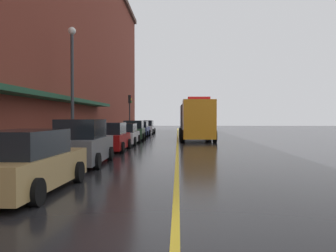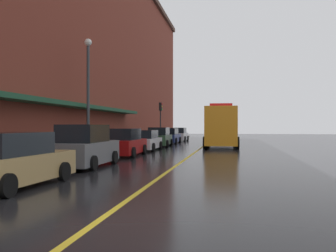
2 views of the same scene
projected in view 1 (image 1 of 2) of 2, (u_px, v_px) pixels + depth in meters
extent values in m
plane|color=black|center=(178.00, 141.00, 31.31)|extent=(112.00, 112.00, 0.00)
cube|color=gray|center=(106.00, 140.00, 31.49)|extent=(2.40, 70.00, 0.15)
cube|color=gold|center=(178.00, 141.00, 31.31)|extent=(0.16, 70.00, 0.01)
cube|color=maroon|center=(23.00, 31.00, 30.46)|extent=(10.95, 64.00, 18.45)
cube|color=#19472D|center=(66.00, 99.00, 22.44)|extent=(1.20, 22.40, 0.24)
cube|color=#A5844C|center=(29.00, 170.00, 9.73)|extent=(1.91, 4.94, 0.82)
cube|color=black|center=(24.00, 143.00, 9.47)|extent=(1.65, 2.74, 0.67)
cylinder|color=black|center=(23.00, 171.00, 11.30)|extent=(0.24, 0.65, 0.64)
cylinder|color=black|center=(78.00, 172.00, 11.19)|extent=(0.24, 0.65, 0.64)
cylinder|color=black|center=(36.00, 192.00, 8.17)|extent=(0.24, 0.65, 0.64)
cube|color=#595B60|center=(83.00, 149.00, 15.45)|extent=(1.82, 4.64, 0.96)
cube|color=black|center=(82.00, 129.00, 15.20)|extent=(1.62, 2.56, 0.78)
cylinder|color=black|center=(72.00, 154.00, 16.91)|extent=(0.23, 0.64, 0.64)
cylinder|color=black|center=(110.00, 154.00, 16.88)|extent=(0.23, 0.64, 0.64)
cylinder|color=black|center=(51.00, 161.00, 14.05)|extent=(0.23, 0.64, 0.64)
cylinder|color=black|center=(97.00, 161.00, 14.01)|extent=(0.23, 0.64, 0.64)
cube|color=maroon|center=(110.00, 141.00, 21.68)|extent=(1.90, 4.58, 0.83)
cube|color=black|center=(109.00, 128.00, 21.43)|extent=(1.70, 2.52, 0.68)
cylinder|color=black|center=(99.00, 144.00, 23.12)|extent=(0.22, 0.64, 0.64)
cylinder|color=black|center=(129.00, 144.00, 23.08)|extent=(0.22, 0.64, 0.64)
cylinder|color=black|center=(88.00, 147.00, 20.29)|extent=(0.22, 0.64, 0.64)
cylinder|color=black|center=(122.00, 148.00, 20.25)|extent=(0.22, 0.64, 0.64)
cube|color=silver|center=(125.00, 137.00, 26.87)|extent=(1.73, 4.41, 0.75)
cube|color=black|center=(124.00, 128.00, 26.63)|extent=(1.56, 2.43, 0.61)
cylinder|color=black|center=(116.00, 139.00, 28.27)|extent=(0.22, 0.64, 0.64)
cylinder|color=black|center=(139.00, 139.00, 28.21)|extent=(0.22, 0.64, 0.64)
cylinder|color=black|center=(110.00, 141.00, 25.54)|extent=(0.22, 0.64, 0.64)
cylinder|color=black|center=(134.00, 141.00, 25.48)|extent=(0.22, 0.64, 0.64)
cube|color=#2D5133|center=(134.00, 133.00, 32.31)|extent=(1.83, 4.36, 0.85)
cube|color=black|center=(134.00, 124.00, 32.08)|extent=(1.61, 2.41, 0.70)
cylinder|color=black|center=(126.00, 136.00, 33.66)|extent=(0.23, 0.64, 0.64)
cylinder|color=black|center=(145.00, 136.00, 33.65)|extent=(0.23, 0.64, 0.64)
cylinder|color=black|center=(122.00, 137.00, 30.98)|extent=(0.23, 0.64, 0.64)
cylinder|color=black|center=(143.00, 137.00, 30.98)|extent=(0.23, 0.64, 0.64)
cube|color=navy|center=(140.00, 131.00, 38.39)|extent=(1.85, 4.82, 0.78)
cube|color=black|center=(139.00, 124.00, 38.14)|extent=(1.66, 2.65, 0.64)
cylinder|color=black|center=(133.00, 133.00, 39.92)|extent=(0.22, 0.64, 0.64)
cylinder|color=black|center=(150.00, 133.00, 39.87)|extent=(0.22, 0.64, 0.64)
cylinder|color=black|center=(129.00, 134.00, 36.93)|extent=(0.22, 0.64, 0.64)
cylinder|color=black|center=(147.00, 134.00, 36.88)|extent=(0.22, 0.64, 0.64)
cube|color=silver|center=(146.00, 129.00, 44.53)|extent=(1.94, 4.22, 0.80)
cube|color=black|center=(146.00, 123.00, 44.31)|extent=(1.73, 2.33, 0.66)
cylinder|color=black|center=(139.00, 131.00, 45.88)|extent=(0.23, 0.64, 0.64)
cylinder|color=black|center=(154.00, 131.00, 45.80)|extent=(0.23, 0.64, 0.64)
cylinder|color=black|center=(137.00, 132.00, 43.28)|extent=(0.23, 0.64, 0.64)
cylinder|color=black|center=(153.00, 132.00, 43.20)|extent=(0.23, 0.64, 0.64)
cube|color=orange|center=(199.00, 119.00, 29.12)|extent=(2.59, 2.54, 3.09)
cube|color=#3F3F42|center=(195.00, 120.00, 33.74)|extent=(2.66, 6.09, 2.85)
cube|color=red|center=(199.00, 98.00, 29.08)|extent=(1.78, 0.64, 0.24)
cylinder|color=black|center=(215.00, 136.00, 29.23)|extent=(0.32, 1.01, 1.00)
cylinder|color=black|center=(183.00, 136.00, 29.25)|extent=(0.32, 1.01, 1.00)
cylinder|color=black|center=(210.00, 134.00, 33.01)|extent=(0.32, 1.01, 1.00)
cylinder|color=black|center=(181.00, 134.00, 33.02)|extent=(0.32, 1.01, 1.00)
cylinder|color=black|center=(207.00, 133.00, 35.45)|extent=(0.32, 1.01, 1.00)
cylinder|color=black|center=(181.00, 133.00, 35.46)|extent=(0.32, 1.01, 1.00)
cylinder|color=#4C4C51|center=(87.00, 140.00, 21.50)|extent=(0.07, 0.07, 1.05)
cube|color=black|center=(87.00, 128.00, 21.49)|extent=(0.14, 0.18, 0.28)
cylinder|color=#4C4C51|center=(1.00, 161.00, 11.11)|extent=(0.07, 0.07, 1.05)
cube|color=black|center=(1.00, 139.00, 11.09)|extent=(0.14, 0.18, 0.28)
cylinder|color=#33383D|center=(72.00, 93.00, 20.66)|extent=(0.18, 0.18, 6.50)
sphere|color=white|center=(72.00, 31.00, 20.58)|extent=(0.44, 0.44, 0.44)
cylinder|color=#232326|center=(130.00, 119.00, 40.16)|extent=(0.14, 0.14, 3.40)
cube|color=black|center=(130.00, 99.00, 40.11)|extent=(0.28, 0.36, 0.90)
sphere|color=red|center=(131.00, 96.00, 40.10)|extent=(0.16, 0.16, 0.16)
sphere|color=gold|center=(131.00, 99.00, 40.10)|extent=(0.16, 0.16, 0.16)
sphere|color=green|center=(131.00, 102.00, 40.11)|extent=(0.16, 0.16, 0.16)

